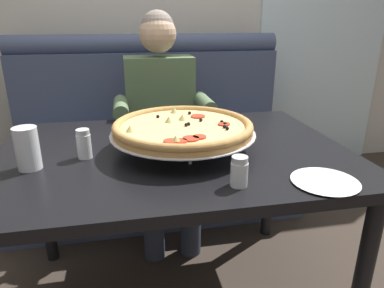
{
  "coord_description": "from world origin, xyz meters",
  "views": [
    {
      "loc": [
        -0.17,
        -1.26,
        1.23
      ],
      "look_at": [
        0.07,
        -0.03,
        0.77
      ],
      "focal_mm": 32.29,
      "sensor_mm": 36.0,
      "label": 1
    }
  ],
  "objects_px": {
    "diner_main": "(162,113)",
    "shaker_oregano": "(239,173)",
    "shaker_pepper_flakes": "(84,146)",
    "patio_chair": "(280,87)",
    "booth_bench": "(154,148)",
    "pizza": "(183,128)",
    "drinking_glass": "(28,151)",
    "dining_table": "(173,168)",
    "plate_near_left": "(325,180)"
  },
  "relations": [
    {
      "from": "booth_bench",
      "to": "pizza",
      "type": "xyz_separation_m",
      "value": [
        0.04,
        -0.96,
        0.43
      ]
    },
    {
      "from": "drinking_glass",
      "to": "booth_bench",
      "type": "bearing_deg",
      "value": 64.04
    },
    {
      "from": "drinking_glass",
      "to": "plate_near_left",
      "type": "bearing_deg",
      "value": -17.5
    },
    {
      "from": "drinking_glass",
      "to": "pizza",
      "type": "bearing_deg",
      "value": 8.57
    },
    {
      "from": "shaker_pepper_flakes",
      "to": "shaker_oregano",
      "type": "relative_size",
      "value": 1.14
    },
    {
      "from": "diner_main",
      "to": "patio_chair",
      "type": "relative_size",
      "value": 1.48
    },
    {
      "from": "dining_table",
      "to": "shaker_pepper_flakes",
      "type": "height_order",
      "value": "shaker_pepper_flakes"
    },
    {
      "from": "diner_main",
      "to": "pizza",
      "type": "relative_size",
      "value": 2.28
    },
    {
      "from": "dining_table",
      "to": "shaker_oregano",
      "type": "distance_m",
      "value": 0.4
    },
    {
      "from": "shaker_pepper_flakes",
      "to": "shaker_oregano",
      "type": "distance_m",
      "value": 0.58
    },
    {
      "from": "diner_main",
      "to": "shaker_oregano",
      "type": "bearing_deg",
      "value": -83.28
    },
    {
      "from": "booth_bench",
      "to": "patio_chair",
      "type": "relative_size",
      "value": 2.13
    },
    {
      "from": "shaker_pepper_flakes",
      "to": "patio_chair",
      "type": "distance_m",
      "value": 2.89
    },
    {
      "from": "dining_table",
      "to": "diner_main",
      "type": "xyz_separation_m",
      "value": [
        0.03,
        0.68,
        0.05
      ]
    },
    {
      "from": "shaker_pepper_flakes",
      "to": "plate_near_left",
      "type": "distance_m",
      "value": 0.84
    },
    {
      "from": "dining_table",
      "to": "shaker_oregano",
      "type": "height_order",
      "value": "shaker_oregano"
    },
    {
      "from": "shaker_oregano",
      "to": "dining_table",
      "type": "bearing_deg",
      "value": 113.85
    },
    {
      "from": "plate_near_left",
      "to": "pizza",
      "type": "bearing_deg",
      "value": 135.83
    },
    {
      "from": "shaker_pepper_flakes",
      "to": "plate_near_left",
      "type": "bearing_deg",
      "value": -25.38
    },
    {
      "from": "patio_chair",
      "to": "dining_table",
      "type": "bearing_deg",
      "value": -123.84
    },
    {
      "from": "pizza",
      "to": "patio_chair",
      "type": "xyz_separation_m",
      "value": [
        1.44,
        2.22,
        -0.31
      ]
    },
    {
      "from": "diner_main",
      "to": "booth_bench",
      "type": "bearing_deg",
      "value": 97.0
    },
    {
      "from": "shaker_pepper_flakes",
      "to": "drinking_glass",
      "type": "xyz_separation_m",
      "value": [
        -0.18,
        -0.07,
        0.02
      ]
    },
    {
      "from": "plate_near_left",
      "to": "drinking_glass",
      "type": "xyz_separation_m",
      "value": [
        -0.93,
        0.29,
        0.05
      ]
    },
    {
      "from": "booth_bench",
      "to": "pizza",
      "type": "bearing_deg",
      "value": -87.64
    },
    {
      "from": "dining_table",
      "to": "patio_chair",
      "type": "xyz_separation_m",
      "value": [
        1.48,
        2.21,
        -0.14
      ]
    },
    {
      "from": "shaker_pepper_flakes",
      "to": "patio_chair",
      "type": "relative_size",
      "value": 0.13
    },
    {
      "from": "pizza",
      "to": "shaker_oregano",
      "type": "xyz_separation_m",
      "value": [
        0.12,
        -0.34,
        -0.05
      ]
    },
    {
      "from": "pizza",
      "to": "plate_near_left",
      "type": "distance_m",
      "value": 0.55
    },
    {
      "from": "booth_bench",
      "to": "pizza",
      "type": "relative_size",
      "value": 3.27
    },
    {
      "from": "diner_main",
      "to": "plate_near_left",
      "type": "relative_size",
      "value": 6.02
    },
    {
      "from": "diner_main",
      "to": "patio_chair",
      "type": "height_order",
      "value": "diner_main"
    },
    {
      "from": "shaker_pepper_flakes",
      "to": "shaker_oregano",
      "type": "bearing_deg",
      "value": -33.91
    },
    {
      "from": "dining_table",
      "to": "pizza",
      "type": "bearing_deg",
      "value": -9.58
    },
    {
      "from": "shaker_pepper_flakes",
      "to": "diner_main",
      "type": "bearing_deg",
      "value": 62.84
    },
    {
      "from": "drinking_glass",
      "to": "patio_chair",
      "type": "relative_size",
      "value": 0.17
    },
    {
      "from": "shaker_oregano",
      "to": "diner_main",
      "type": "bearing_deg",
      "value": 96.72
    },
    {
      "from": "dining_table",
      "to": "drinking_glass",
      "type": "relative_size",
      "value": 9.26
    },
    {
      "from": "diner_main",
      "to": "dining_table",
      "type": "bearing_deg",
      "value": -92.74
    },
    {
      "from": "diner_main",
      "to": "plate_near_left",
      "type": "height_order",
      "value": "diner_main"
    },
    {
      "from": "shaker_oregano",
      "to": "patio_chair",
      "type": "distance_m",
      "value": 2.89
    },
    {
      "from": "booth_bench",
      "to": "shaker_pepper_flakes",
      "type": "bearing_deg",
      "value": -108.74
    },
    {
      "from": "shaker_oregano",
      "to": "drinking_glass",
      "type": "relative_size",
      "value": 0.65
    },
    {
      "from": "diner_main",
      "to": "drinking_glass",
      "type": "height_order",
      "value": "diner_main"
    },
    {
      "from": "dining_table",
      "to": "drinking_glass",
      "type": "xyz_separation_m",
      "value": [
        -0.51,
        -0.09,
        0.14
      ]
    },
    {
      "from": "dining_table",
      "to": "patio_chair",
      "type": "relative_size",
      "value": 1.59
    },
    {
      "from": "diner_main",
      "to": "plate_near_left",
      "type": "distance_m",
      "value": 1.14
    },
    {
      "from": "pizza",
      "to": "shaker_pepper_flakes",
      "type": "xyz_separation_m",
      "value": [
        -0.37,
        -0.02,
        -0.04
      ]
    },
    {
      "from": "booth_bench",
      "to": "plate_near_left",
      "type": "height_order",
      "value": "booth_bench"
    },
    {
      "from": "shaker_pepper_flakes",
      "to": "drinking_glass",
      "type": "relative_size",
      "value": 0.74
    }
  ]
}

